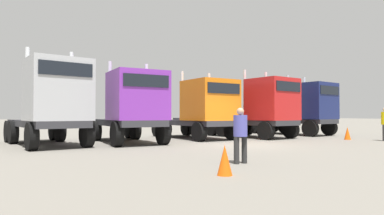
% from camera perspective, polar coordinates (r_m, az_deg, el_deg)
% --- Properties ---
extents(ground, '(200.00, 200.00, 0.00)m').
position_cam_1_polar(ground, '(15.93, 8.29, -6.29)').
color(ground, slate).
extents(semi_truck_silver, '(3.43, 6.58, 4.35)m').
position_cam_1_polar(semi_truck_silver, '(15.95, -22.51, 0.74)').
color(semi_truck_silver, '#333338').
rests_on(semi_truck_silver, ground).
extents(semi_truck_purple, '(2.58, 6.33, 4.02)m').
position_cam_1_polar(semi_truck_purple, '(16.56, -10.14, 0.12)').
color(semi_truck_purple, '#333338').
rests_on(semi_truck_purple, ground).
extents(semi_truck_orange, '(2.91, 6.20, 3.91)m').
position_cam_1_polar(semi_truck_orange, '(19.13, 1.95, -0.17)').
color(semi_truck_orange, '#333338').
rests_on(semi_truck_orange, ground).
extents(semi_truck_red, '(3.29, 6.19, 4.11)m').
position_cam_1_polar(semi_truck_red, '(20.69, 12.11, -0.02)').
color(semi_truck_red, '#333338').
rests_on(semi_truck_red, ground).
extents(semi_truck_navy, '(3.35, 6.35, 4.10)m').
position_cam_1_polar(semi_truck_navy, '(24.31, 18.57, -0.15)').
color(semi_truck_navy, '#333338').
rests_on(semi_truck_navy, ground).
extents(visitor_with_camera, '(0.44, 0.40, 1.61)m').
position_cam_1_polar(visitor_with_camera, '(9.84, 8.21, -4.03)').
color(visitor_with_camera, '#2A2A2A').
rests_on(visitor_with_camera, ground).
extents(traffic_cone_near, '(0.36, 0.36, 0.71)m').
position_cam_1_polar(traffic_cone_near, '(7.95, 5.57, -8.88)').
color(traffic_cone_near, '#F2590C').
rests_on(traffic_cone_near, ground).
extents(traffic_cone_mid, '(0.36, 0.36, 0.72)m').
position_cam_1_polar(traffic_cone_mid, '(20.86, 24.87, -3.99)').
color(traffic_cone_mid, '#F2590C').
rests_on(traffic_cone_mid, ground).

